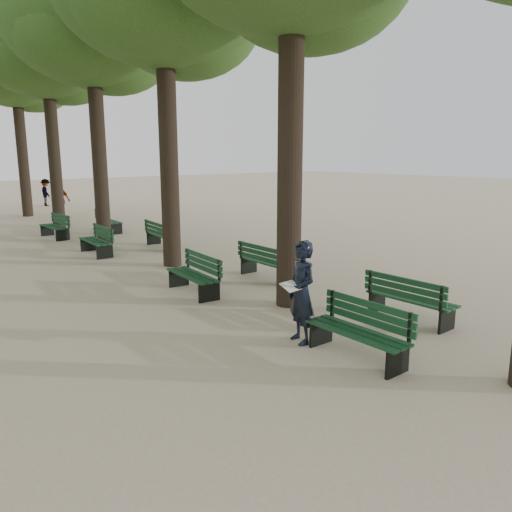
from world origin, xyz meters
TOP-DOWN VIEW (x-y plane):
  - ground at (0.00, 0.00)m, footprint 120.00×120.00m
  - tree_central_3 at (1.50, 13.00)m, footprint 6.00×6.00m
  - tree_central_4 at (1.50, 18.00)m, footprint 6.00×6.00m
  - tree_central_5 at (1.50, 23.00)m, footprint 6.00×6.00m
  - bench_left_0 at (0.37, 0.17)m, footprint 0.59×1.80m
  - bench_left_1 at (0.37, 5.05)m, footprint 0.73×1.85m
  - bench_left_2 at (0.37, 10.93)m, footprint 0.66×1.83m
  - bench_left_3 at (0.37, 15.07)m, footprint 0.67×1.83m
  - bench_right_0 at (2.63, 0.71)m, footprint 0.61×1.81m
  - bench_right_1 at (2.63, 5.05)m, footprint 0.61×1.81m
  - bench_right_2 at (2.63, 10.68)m, footprint 0.77×1.85m
  - bench_right_3 at (2.63, 15.22)m, footprint 0.67×1.83m
  - man_with_map at (0.18, 1.26)m, footprint 0.69×0.78m
  - pedestrian_c at (2.45, 20.59)m, footprint 0.89×1.15m
  - pedestrian_b at (3.84, 27.60)m, footprint 0.36×1.09m

SIDE VIEW (x-z plane):
  - ground at x=0.00m, z-range 0.00..0.00m
  - bench_left_0 at x=0.37m, z-range -0.19..0.73m
  - bench_left_1 at x=0.37m, z-range -0.19..0.73m
  - bench_left_2 at x=0.37m, z-range -0.19..0.73m
  - bench_left_3 at x=0.37m, z-range -0.19..0.73m
  - bench_right_0 at x=2.63m, z-range -0.19..0.73m
  - bench_right_1 at x=2.63m, z-range -0.19..0.73m
  - bench_right_2 at x=2.63m, z-range -0.19..0.73m
  - bench_right_3 at x=2.63m, z-range -0.19..0.73m
  - pedestrian_b at x=3.84m, z-range 0.00..1.67m
  - man_with_map at x=0.18m, z-range 0.00..1.80m
  - pedestrian_c at x=2.45m, z-range 0.00..1.89m
  - tree_central_3 at x=1.50m, z-range 2.68..12.63m
  - tree_central_4 at x=1.50m, z-range 2.68..12.63m
  - tree_central_5 at x=1.50m, z-range 2.68..12.63m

